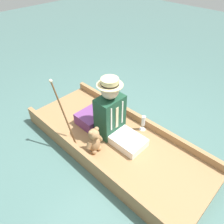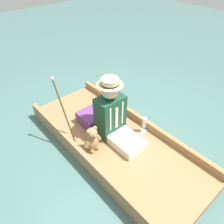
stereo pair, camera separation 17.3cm
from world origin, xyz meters
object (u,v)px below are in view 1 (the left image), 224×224
walking_cane (62,109)px  wine_glass (143,122)px  seated_person (113,115)px  teddy_bear (94,141)px

walking_cane → wine_glass: bearing=142.7°
walking_cane → seated_person: bearing=139.5°
seated_person → wine_glass: 0.46m
seated_person → wine_glass: bearing=150.1°
seated_person → wine_glass: size_ratio=3.59×
seated_person → teddy_bear: size_ratio=2.30×
teddy_bear → wine_glass: teddy_bear is taller
seated_person → wine_glass: (-0.35, 0.23, -0.19)m
seated_person → walking_cane: size_ratio=1.00×
teddy_bear → wine_glass: bearing=165.3°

